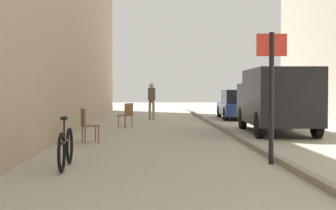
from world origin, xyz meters
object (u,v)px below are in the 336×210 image
(cafe_chair_by_doorway, at_px, (127,113))
(pedestrian_main_foreground, at_px, (152,99))
(delivery_van, at_px, (276,99))
(bicycle_leaning, at_px, (66,148))
(cafe_chair_near_window, at_px, (87,123))
(street_sign_post, at_px, (271,86))
(parked_car, at_px, (239,105))

(cafe_chair_by_doorway, bearing_deg, pedestrian_main_foreground, 27.96)
(delivery_van, xyz_separation_m, bicycle_leaning, (-5.83, -7.12, -0.78))
(bicycle_leaning, relative_size, cafe_chair_near_window, 1.88)
(street_sign_post, relative_size, cafe_chair_near_window, 2.77)
(delivery_van, bearing_deg, parked_car, 91.13)
(street_sign_post, xyz_separation_m, cafe_chair_near_window, (-4.12, 4.00, -1.00))
(pedestrian_main_foreground, relative_size, street_sign_post, 0.68)
(street_sign_post, distance_m, bicycle_leaning, 4.15)
(street_sign_post, bearing_deg, bicycle_leaning, 4.90)
(pedestrian_main_foreground, relative_size, parked_car, 0.41)
(parked_car, relative_size, cafe_chair_near_window, 4.54)
(pedestrian_main_foreground, height_order, cafe_chair_near_window, pedestrian_main_foreground)
(delivery_van, distance_m, street_sign_post, 7.04)
(delivery_van, relative_size, cafe_chair_by_doorway, 5.47)
(cafe_chair_near_window, bearing_deg, parked_car, 130.45)
(pedestrian_main_foreground, distance_m, bicycle_leaning, 14.15)
(delivery_van, xyz_separation_m, street_sign_post, (-1.87, -6.78, 0.38))
(cafe_chair_by_doorway, bearing_deg, delivery_van, -76.00)
(parked_car, bearing_deg, delivery_van, -88.94)
(bicycle_leaning, bearing_deg, cafe_chair_by_doorway, 84.20)
(bicycle_leaning, bearing_deg, cafe_chair_near_window, 90.24)
(delivery_van, height_order, bicycle_leaning, delivery_van)
(bicycle_leaning, height_order, cafe_chair_by_doorway, bicycle_leaning)
(pedestrian_main_foreground, relative_size, bicycle_leaning, 1.00)
(delivery_van, height_order, street_sign_post, street_sign_post)
(delivery_van, height_order, parked_car, delivery_van)
(delivery_van, relative_size, cafe_chair_near_window, 5.47)
(parked_car, height_order, street_sign_post, street_sign_post)
(bicycle_leaning, xyz_separation_m, cafe_chair_by_doorway, (0.69, 9.70, 0.17))
(delivery_van, xyz_separation_m, cafe_chair_by_doorway, (-5.14, 2.58, -0.62))
(pedestrian_main_foreground, relative_size, cafe_chair_by_doorway, 1.89)
(pedestrian_main_foreground, height_order, parked_car, pedestrian_main_foreground)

